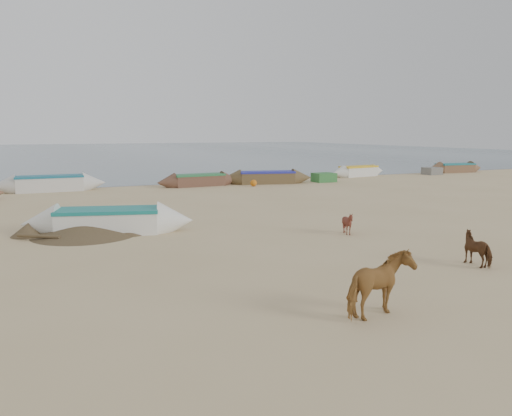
{
  "coord_description": "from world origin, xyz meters",
  "views": [
    {
      "loc": [
        -7.07,
        -11.25,
        3.59
      ],
      "look_at": [
        0.0,
        4.0,
        1.0
      ],
      "focal_mm": 35.0,
      "sensor_mm": 36.0,
      "label": 1
    }
  ],
  "objects_px": {
    "cow_adult": "(380,285)",
    "calf_right": "(479,248)",
    "calf_front": "(348,223)",
    "near_canoe": "(109,221)"
  },
  "relations": [
    {
      "from": "calf_front",
      "to": "near_canoe",
      "type": "xyz_separation_m",
      "value": [
        -7.56,
        3.87,
        0.03
      ]
    },
    {
      "from": "calf_right",
      "to": "near_canoe",
      "type": "bearing_deg",
      "value": 21.02
    },
    {
      "from": "near_canoe",
      "to": "calf_right",
      "type": "bearing_deg",
      "value": -29.49
    },
    {
      "from": "cow_adult",
      "to": "calf_front",
      "type": "height_order",
      "value": "cow_adult"
    },
    {
      "from": "cow_adult",
      "to": "calf_right",
      "type": "distance_m",
      "value": 5.31
    },
    {
      "from": "cow_adult",
      "to": "near_canoe",
      "type": "relative_size",
      "value": 0.25
    },
    {
      "from": "cow_adult",
      "to": "calf_right",
      "type": "bearing_deg",
      "value": -83.11
    },
    {
      "from": "calf_front",
      "to": "near_canoe",
      "type": "relative_size",
      "value": 0.13
    },
    {
      "from": "calf_right",
      "to": "near_canoe",
      "type": "height_order",
      "value": "calf_right"
    },
    {
      "from": "calf_front",
      "to": "calf_right",
      "type": "distance_m",
      "value": 4.91
    }
  ]
}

